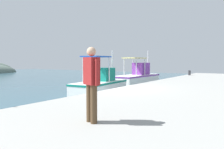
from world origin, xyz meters
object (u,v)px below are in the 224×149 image
at_px(fisherman_standing, 92,81).
at_px(mooring_bollard_second, 189,73).
at_px(fishing_boat_second, 100,84).
at_px(fishing_boat_third, 138,77).

relative_size(fisherman_standing, mooring_bollard_second, 3.61).
distance_m(fishing_boat_second, fishing_boat_third, 6.22).
bearing_deg(fishing_boat_third, fishing_boat_second, -177.46).
height_order(fishing_boat_third, mooring_bollard_second, fishing_boat_third).
height_order(fishing_boat_second, fishing_boat_third, fishing_boat_third).
height_order(fishing_boat_second, mooring_bollard_second, fishing_boat_second).
distance_m(fishing_boat_third, mooring_bollard_second, 5.99).
bearing_deg(mooring_bollard_second, fisherman_standing, -171.88).
height_order(fishing_boat_second, fisherman_standing, fishing_boat_second).
bearing_deg(fishing_boat_second, mooring_bollard_second, -16.10).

